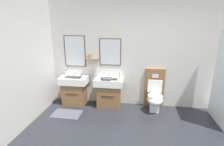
% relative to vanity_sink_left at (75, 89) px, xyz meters
% --- Properties ---
extents(wall_back, '(5.21, 0.27, 2.69)m').
position_rel_vanity_sink_left_xyz_m(wall_back, '(1.85, 0.26, 0.94)').
color(wall_back, beige).
rests_on(wall_back, ground).
extents(bath_mat, '(0.68, 0.44, 0.01)m').
position_rel_vanity_sink_left_xyz_m(bath_mat, '(0.00, -0.59, -0.40)').
color(bath_mat, '#474C56').
rests_on(bath_mat, ground).
extents(vanity_sink_left, '(0.70, 0.48, 0.75)m').
position_rel_vanity_sink_left_xyz_m(vanity_sink_left, '(0.00, 0.00, 0.00)').
color(vanity_sink_left, brown).
rests_on(vanity_sink_left, ground).
extents(tap_on_left_sink, '(0.03, 0.13, 0.11)m').
position_rel_vanity_sink_left_xyz_m(tap_on_left_sink, '(0.00, 0.17, 0.42)').
color(tap_on_left_sink, silver).
rests_on(tap_on_left_sink, vanity_sink_left).
extents(vanity_sink_right, '(0.70, 0.48, 0.75)m').
position_rel_vanity_sink_left_xyz_m(vanity_sink_right, '(0.92, 0.00, 0.00)').
color(vanity_sink_right, brown).
rests_on(vanity_sink_right, ground).
extents(tap_on_right_sink, '(0.03, 0.13, 0.11)m').
position_rel_vanity_sink_left_xyz_m(tap_on_right_sink, '(0.92, 0.17, 0.42)').
color(tap_on_right_sink, silver).
rests_on(tap_on_right_sink, vanity_sink_right).
extents(toilet, '(0.48, 0.62, 1.00)m').
position_rel_vanity_sink_left_xyz_m(toilet, '(2.06, 0.00, -0.03)').
color(toilet, brown).
rests_on(toilet, ground).
extents(toothbrush_cup, '(0.07, 0.07, 0.21)m').
position_rel_vanity_sink_left_xyz_m(toothbrush_cup, '(-0.27, 0.16, 0.40)').
color(toothbrush_cup, silver).
rests_on(toothbrush_cup, vanity_sink_left).
extents(soap_dispenser, '(0.06, 0.06, 0.18)m').
position_rel_vanity_sink_left_xyz_m(soap_dispenser, '(1.21, 0.17, 0.42)').
color(soap_dispenser, white).
rests_on(soap_dispenser, vanity_sink_right).
extents(folded_hand_towel, '(0.22, 0.16, 0.04)m').
position_rel_vanity_sink_left_xyz_m(folded_hand_towel, '(0.88, -0.14, 0.37)').
color(folded_hand_towel, '#47474C').
rests_on(folded_hand_towel, vanity_sink_right).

